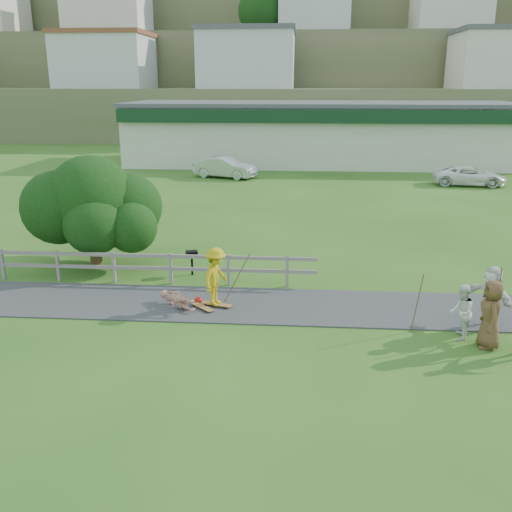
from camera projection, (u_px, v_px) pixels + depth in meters
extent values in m
plane|color=#2E5518|center=(215.00, 324.00, 16.44)|extent=(260.00, 260.00, 0.00)
cube|color=#343436|center=(222.00, 304.00, 17.86)|extent=(34.00, 3.00, 0.04)
cube|color=slate|center=(3.00, 265.00, 20.01)|extent=(0.10, 0.10, 1.10)
cube|color=slate|center=(58.00, 266.00, 19.87)|extent=(0.10, 0.10, 1.10)
cube|color=slate|center=(114.00, 267.00, 19.72)|extent=(0.10, 0.10, 1.10)
cube|color=slate|center=(171.00, 269.00, 19.57)|extent=(0.10, 0.10, 1.10)
cube|color=slate|center=(229.00, 270.00, 19.42)|extent=(0.10, 0.10, 1.10)
cube|color=slate|center=(287.00, 271.00, 19.28)|extent=(0.10, 0.10, 1.10)
cube|color=slate|center=(99.00, 254.00, 19.62)|extent=(15.00, 0.08, 0.12)
cube|color=slate|center=(100.00, 267.00, 19.76)|extent=(15.00, 0.08, 0.12)
cube|color=beige|center=(320.00, 135.00, 48.82)|extent=(32.00, 10.00, 4.80)
cube|color=#12331B|center=(323.00, 116.00, 43.34)|extent=(32.00, 0.60, 1.00)
cube|color=#505055|center=(321.00, 104.00, 48.08)|extent=(32.50, 10.50, 0.30)
cube|color=#545E37|center=(282.00, 115.00, 68.01)|extent=(220.00, 14.00, 6.00)
cube|color=silver|center=(282.00, 57.00, 66.12)|extent=(10.00, 9.00, 7.00)
cube|color=#505055|center=(283.00, 22.00, 65.03)|extent=(10.40, 9.40, 0.50)
cube|color=#545E37|center=(285.00, 84.00, 79.39)|extent=(220.00, 14.00, 13.00)
cube|color=silver|center=(286.00, 6.00, 76.48)|extent=(10.00, 9.00, 7.00)
cube|color=#545E37|center=(288.00, 57.00, 90.62)|extent=(220.00, 14.00, 21.00)
cube|color=#545E37|center=(290.00, 34.00, 101.71)|extent=(220.00, 14.00, 30.00)
cube|color=#545E37|center=(292.00, 13.00, 113.60)|extent=(220.00, 14.00, 40.00)
imported|color=gold|center=(216.00, 280.00, 17.40)|extent=(1.03, 1.33, 1.81)
imported|color=#AD735F|center=(177.00, 300.00, 17.53)|extent=(1.29, 1.38, 0.55)
imported|color=white|center=(461.00, 312.00, 15.30)|extent=(0.73, 0.86, 1.53)
imported|color=brown|center=(491.00, 314.00, 14.75)|extent=(0.67, 0.96, 1.85)
imported|color=silver|center=(491.00, 298.00, 15.91)|extent=(1.33, 1.74, 1.83)
imported|color=#B8B9C0|center=(225.00, 167.00, 41.44)|extent=(4.85, 2.98, 1.51)
imported|color=white|center=(469.00, 176.00, 38.41)|extent=(4.91, 2.67, 1.31)
sphere|color=#B51B15|center=(199.00, 300.00, 17.87)|extent=(0.25, 0.25, 0.25)
cylinder|color=brown|center=(237.00, 275.00, 17.73)|extent=(0.03, 0.03, 1.85)
cylinder|color=brown|center=(417.00, 303.00, 15.66)|extent=(0.03, 0.03, 1.74)
cylinder|color=brown|center=(497.00, 303.00, 15.28)|extent=(0.03, 0.03, 2.02)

